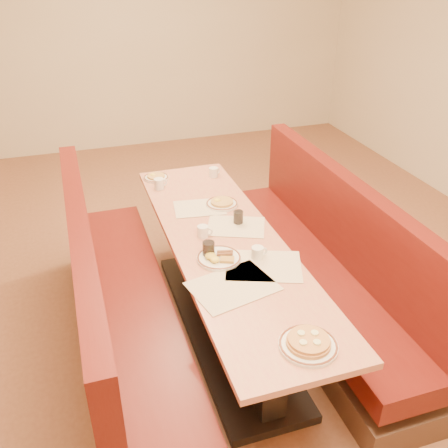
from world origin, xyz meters
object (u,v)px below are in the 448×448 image
object	(u,v)px
booth_left	(118,310)
soda_tumbler_near	(209,250)
coffee_mug_b	(203,231)
coffee_mug_a	(258,253)
soda_tumbler_mid	(238,217)
booth_right	(322,270)
pancake_plate	(308,344)
coffee_mug_c	(214,172)
coffee_mug_d	(159,183)
diner_table	(226,287)
eggs_plate	(218,257)

from	to	relation	value
booth_left	soda_tumbler_near	size ratio (longest dim) A/B	24.40
booth_left	coffee_mug_b	size ratio (longest dim) A/B	25.01
coffee_mug_a	soda_tumbler_mid	world-z (taller)	soda_tumbler_mid
coffee_mug_b	soda_tumbler_mid	size ratio (longest dim) A/B	1.09
booth_right	pancake_plate	size ratio (longest dim) A/B	8.81
booth_left	coffee_mug_c	size ratio (longest dim) A/B	25.05
coffee_mug_d	diner_table	bearing A→B (deg)	-89.16
coffee_mug_c	soda_tumbler_near	xyz separation A→B (m)	(-0.38, -1.14, 0.01)
coffee_mug_b	soda_tumbler_mid	bearing A→B (deg)	40.73
diner_table	pancake_plate	world-z (taller)	pancake_plate
pancake_plate	eggs_plate	xyz separation A→B (m)	(-0.18, 0.85, -0.01)
coffee_mug_c	soda_tumbler_mid	distance (m)	0.81
eggs_plate	coffee_mug_a	distance (m)	0.24
booth_right	pancake_plate	world-z (taller)	booth_right
coffee_mug_d	coffee_mug_b	bearing A→B (deg)	-95.89
booth_right	coffee_mug_a	world-z (taller)	booth_right
eggs_plate	soda_tumbler_near	xyz separation A→B (m)	(-0.05, 0.05, 0.03)
pancake_plate	soda_tumbler_near	xyz separation A→B (m)	(-0.22, 0.90, 0.03)
pancake_plate	coffee_mug_d	distance (m)	1.98
pancake_plate	coffee_mug_b	xyz separation A→B (m)	(-0.19, 1.14, 0.02)
soda_tumbler_mid	booth_left	bearing A→B (deg)	-167.76
eggs_plate	coffee_mug_d	bearing A→B (deg)	96.83
booth_right	diner_table	bearing A→B (deg)	180.00
pancake_plate	coffee_mug_c	size ratio (longest dim) A/B	2.84
booth_left	soda_tumbler_near	xyz separation A→B (m)	(0.57, -0.15, 0.44)
booth_left	pancake_plate	distance (m)	1.38
diner_table	soda_tumbler_near	distance (m)	0.48
coffee_mug_d	soda_tumbler_near	world-z (taller)	soda_tumbler_near
coffee_mug_b	booth_right	bearing A→B (deg)	14.86
booth_right	soda_tumbler_near	size ratio (longest dim) A/B	24.40
eggs_plate	soda_tumbler_mid	xyz separation A→B (m)	(0.27, 0.39, 0.03)
booth_left	coffee_mug_b	world-z (taller)	booth_left
booth_left	coffee_mug_d	size ratio (longest dim) A/B	22.89
coffee_mug_c	soda_tumbler_near	world-z (taller)	soda_tumbler_near
booth_left	soda_tumbler_mid	bearing A→B (deg)	12.24
diner_table	eggs_plate	distance (m)	0.45
coffee_mug_b	soda_tumbler_near	xyz separation A→B (m)	(-0.04, -0.24, 0.01)
booth_right	soda_tumbler_mid	distance (m)	0.75
pancake_plate	coffee_mug_b	bearing A→B (deg)	99.41
coffee_mug_b	coffee_mug_d	size ratio (longest dim) A/B	0.92
diner_table	coffee_mug_b	xyz separation A→B (m)	(-0.13, 0.09, 0.42)
booth_right	coffee_mug_d	distance (m)	1.40
coffee_mug_c	coffee_mug_d	size ratio (longest dim) A/B	0.91
coffee_mug_d	coffee_mug_c	bearing A→B (deg)	-3.92
booth_left	coffee_mug_a	xyz separation A→B (m)	(0.85, -0.26, 0.43)
booth_left	soda_tumbler_mid	distance (m)	1.00
coffee_mug_b	coffee_mug_d	world-z (taller)	coffee_mug_d
soda_tumbler_near	diner_table	bearing A→B (deg)	42.67
eggs_plate	coffee_mug_b	distance (m)	0.29
eggs_plate	coffee_mug_d	distance (m)	1.11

